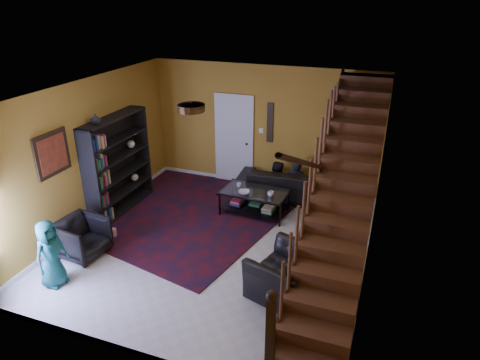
% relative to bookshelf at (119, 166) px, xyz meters
% --- Properties ---
extents(floor, '(5.50, 5.50, 0.00)m').
position_rel_bookshelf_xyz_m(floor, '(2.40, -0.60, -0.96)').
color(floor, beige).
rests_on(floor, ground).
extents(room, '(5.50, 5.50, 5.50)m').
position_rel_bookshelf_xyz_m(room, '(1.07, 0.73, -0.91)').
color(room, '#BA8829').
rests_on(room, ground).
extents(staircase, '(0.95, 5.02, 3.18)m').
position_rel_bookshelf_xyz_m(staircase, '(4.53, -0.60, 0.43)').
color(staircase, brown).
rests_on(staircase, floor).
extents(bookshelf, '(0.35, 1.80, 2.00)m').
position_rel_bookshelf_xyz_m(bookshelf, '(0.00, 0.00, 0.00)').
color(bookshelf, black).
rests_on(bookshelf, floor).
extents(door, '(0.82, 0.05, 2.05)m').
position_rel_bookshelf_xyz_m(door, '(1.70, 2.12, 0.06)').
color(door, silver).
rests_on(door, floor).
extents(framed_picture, '(0.04, 0.74, 0.74)m').
position_rel_bookshelf_xyz_m(framed_picture, '(-0.17, -1.50, 0.79)').
color(framed_picture, '#9A311C').
rests_on(framed_picture, room).
extents(wall_hanging, '(0.14, 0.03, 0.90)m').
position_rel_bookshelf_xyz_m(wall_hanging, '(2.55, 2.13, 0.59)').
color(wall_hanging, black).
rests_on(wall_hanging, room).
extents(ceiling_fixture, '(0.40, 0.40, 0.10)m').
position_rel_bookshelf_xyz_m(ceiling_fixture, '(2.40, -1.40, 1.78)').
color(ceiling_fixture, '#3F2814').
rests_on(ceiling_fixture, room).
extents(rug, '(4.53, 4.93, 0.02)m').
position_rel_bookshelf_xyz_m(rug, '(1.33, 0.47, -0.95)').
color(rug, '#440C12').
rests_on(rug, floor).
extents(sofa, '(2.38, 1.08, 0.68)m').
position_rel_bookshelf_xyz_m(sofa, '(3.19, 1.70, -0.63)').
color(sofa, black).
rests_on(sofa, floor).
extents(armchair_left, '(0.83, 0.81, 0.69)m').
position_rel_bookshelf_xyz_m(armchair_left, '(0.35, -1.71, -0.62)').
color(armchair_left, black).
rests_on(armchair_left, floor).
extents(armchair_right, '(1.18, 1.27, 0.68)m').
position_rel_bookshelf_xyz_m(armchair_right, '(3.90, -1.48, -0.63)').
color(armchair_right, black).
rests_on(armchair_right, floor).
extents(person_adult_a, '(0.53, 0.37, 1.38)m').
position_rel_bookshelf_xyz_m(person_adult_a, '(3.28, 1.75, -0.72)').
color(person_adult_a, black).
rests_on(person_adult_a, sofa).
extents(person_adult_b, '(0.61, 0.48, 1.26)m').
position_rel_bookshelf_xyz_m(person_adult_b, '(2.85, 1.75, -0.79)').
color(person_adult_b, black).
rests_on(person_adult_b, sofa).
extents(person_child, '(0.41, 0.58, 1.12)m').
position_rel_bookshelf_xyz_m(person_child, '(0.45, -2.52, -0.41)').
color(person_child, '#1B6963').
rests_on(person_child, armchair_left).
extents(coffee_table, '(1.38, 0.86, 0.51)m').
position_rel_bookshelf_xyz_m(coffee_table, '(2.67, 0.77, -0.67)').
color(coffee_table, black).
rests_on(coffee_table, floor).
extents(cup_a, '(0.15, 0.15, 0.10)m').
position_rel_bookshelf_xyz_m(cup_a, '(3.04, 0.65, -0.41)').
color(cup_a, '#999999').
rests_on(cup_a, coffee_table).
extents(cup_b, '(0.10, 0.10, 0.09)m').
position_rel_bookshelf_xyz_m(cup_b, '(2.29, 0.84, -0.41)').
color(cup_b, '#999999').
rests_on(cup_b, coffee_table).
extents(bowl, '(0.29, 0.29, 0.06)m').
position_rel_bookshelf_xyz_m(bowl, '(2.50, 0.58, -0.43)').
color(bowl, '#999999').
rests_on(bowl, coffee_table).
extents(vase, '(0.18, 0.18, 0.19)m').
position_rel_bookshelf_xyz_m(vase, '(-0.00, -0.50, 1.13)').
color(vase, '#999999').
rests_on(vase, bookshelf).
extents(popcorn_bucket, '(0.14, 0.14, 0.14)m').
position_rel_bookshelf_xyz_m(popcorn_bucket, '(0.47, -1.03, -0.87)').
color(popcorn_bucket, red).
rests_on(popcorn_bucket, rug).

